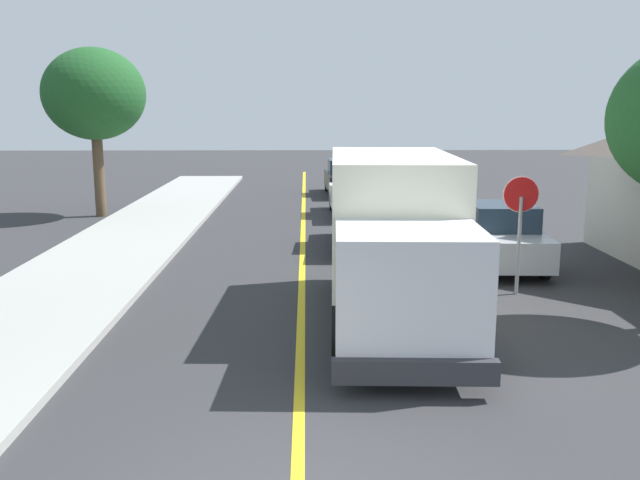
{
  "coord_description": "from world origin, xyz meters",
  "views": [
    {
      "loc": [
        0.11,
        -6.22,
        4.16
      ],
      "look_at": [
        0.4,
        7.96,
        1.4
      ],
      "focal_mm": 38.8,
      "sensor_mm": 36.0,
      "label": 1
    }
  ],
  "objects": [
    {
      "name": "centre_line_yellow",
      "position": [
        0.0,
        10.0,
        0.0
      ],
      "size": [
        0.16,
        56.0,
        0.01
      ],
      "primitive_type": "cube",
      "color": "gold",
      "rests_on": "ground"
    },
    {
      "name": "box_truck",
      "position": [
        1.82,
        6.93,
        1.77
      ],
      "size": [
        2.69,
        7.27,
        3.2
      ],
      "color": "#F2EDCC",
      "rests_on": "ground"
    },
    {
      "name": "parked_car_near",
      "position": [
        1.8,
        14.07,
        0.79
      ],
      "size": [
        1.99,
        4.48,
        1.67
      ],
      "color": "#4C564C",
      "rests_on": "ground"
    },
    {
      "name": "parked_car_mid",
      "position": [
        1.99,
        20.19,
        0.79
      ],
      "size": [
        1.86,
        4.42,
        1.67
      ],
      "color": "silver",
      "rests_on": "ground"
    },
    {
      "name": "parked_car_far",
      "position": [
        1.99,
        26.49,
        0.79
      ],
      "size": [
        1.94,
        4.45,
        1.67
      ],
      "color": "black",
      "rests_on": "ground"
    },
    {
      "name": "parked_van_across",
      "position": [
        5.2,
        11.48,
        0.79
      ],
      "size": [
        2.01,
        4.48,
        1.67
      ],
      "color": "#B7B7BC",
      "rests_on": "ground"
    },
    {
      "name": "stop_sign",
      "position": [
        4.83,
        8.74,
        1.86
      ],
      "size": [
        0.8,
        0.1,
        2.65
      ],
      "color": "gray",
      "rests_on": "ground"
    },
    {
      "name": "street_tree_down_block",
      "position": [
        -7.75,
        20.14,
        4.56
      ],
      "size": [
        3.77,
        3.77,
        6.29
      ],
      "color": "brown",
      "rests_on": "ground"
    }
  ]
}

